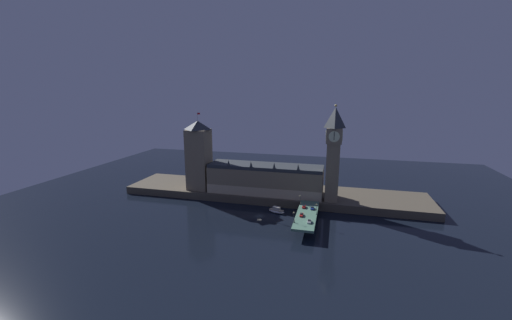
{
  "coord_description": "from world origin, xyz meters",
  "views": [
    {
      "loc": [
        44.47,
        -180.38,
        76.4
      ],
      "look_at": [
        -7.47,
        20.0,
        31.62
      ],
      "focal_mm": 22.0,
      "sensor_mm": 36.0,
      "label": 1
    }
  ],
  "objects_px": {
    "car_northbound_trail": "(301,215)",
    "boat_upstream": "(277,211)",
    "victoria_tower": "(199,155)",
    "car_southbound_trail": "(312,208)",
    "street_lamp_near": "(294,216)",
    "pedestrian_near_rail": "(295,221)",
    "street_lamp_far": "(300,199)",
    "clock_tower": "(333,151)",
    "street_lamp_mid": "(317,208)",
    "pedestrian_far_rail": "(301,203)",
    "car_southbound_lead": "(309,221)",
    "car_northbound_lead": "(304,207)"
  },
  "relations": [
    {
      "from": "victoria_tower",
      "to": "car_northbound_trail",
      "type": "relative_size",
      "value": 12.21
    },
    {
      "from": "car_southbound_lead",
      "to": "pedestrian_far_rail",
      "type": "relative_size",
      "value": 2.67
    },
    {
      "from": "car_southbound_lead",
      "to": "street_lamp_near",
      "type": "distance_m",
      "value": 9.14
    },
    {
      "from": "street_lamp_near",
      "to": "street_lamp_far",
      "type": "relative_size",
      "value": 0.99
    },
    {
      "from": "car_northbound_trail",
      "to": "street_lamp_mid",
      "type": "distance_m",
      "value": 9.8
    },
    {
      "from": "clock_tower",
      "to": "boat_upstream",
      "type": "relative_size",
      "value": 5.58
    },
    {
      "from": "car_northbound_trail",
      "to": "street_lamp_near",
      "type": "xyz_separation_m",
      "value": [
        -3.01,
        -10.73,
        3.2
      ]
    },
    {
      "from": "street_lamp_mid",
      "to": "car_northbound_trail",
      "type": "bearing_deg",
      "value": -154.1
    },
    {
      "from": "car_southbound_trail",
      "to": "pedestrian_far_rail",
      "type": "height_order",
      "value": "pedestrian_far_rail"
    },
    {
      "from": "car_southbound_trail",
      "to": "car_southbound_lead",
      "type": "bearing_deg",
      "value": -90.0
    },
    {
      "from": "clock_tower",
      "to": "street_lamp_near",
      "type": "relative_size",
      "value": 10.18
    },
    {
      "from": "boat_upstream",
      "to": "victoria_tower",
      "type": "bearing_deg",
      "value": 161.37
    },
    {
      "from": "victoria_tower",
      "to": "boat_upstream",
      "type": "height_order",
      "value": "victoria_tower"
    },
    {
      "from": "victoria_tower",
      "to": "car_northbound_lead",
      "type": "bearing_deg",
      "value": -16.97
    },
    {
      "from": "car_northbound_trail",
      "to": "pedestrian_near_rail",
      "type": "bearing_deg",
      "value": -103.83
    },
    {
      "from": "pedestrian_near_rail",
      "to": "street_lamp_near",
      "type": "relative_size",
      "value": 0.3
    },
    {
      "from": "car_northbound_trail",
      "to": "pedestrian_far_rail",
      "type": "xyz_separation_m",
      "value": [
        -2.61,
        18.26,
        0.12
      ]
    },
    {
      "from": "pedestrian_near_rail",
      "to": "victoria_tower",
      "type": "bearing_deg",
      "value": 148.04
    },
    {
      "from": "car_southbound_trail",
      "to": "pedestrian_near_rail",
      "type": "xyz_separation_m",
      "value": [
        -7.83,
        -23.05,
        0.33
      ]
    },
    {
      "from": "victoria_tower",
      "to": "car_northbound_lead",
      "type": "distance_m",
      "value": 87.81
    },
    {
      "from": "car_northbound_lead",
      "to": "boat_upstream",
      "type": "relative_size",
      "value": 0.36
    },
    {
      "from": "pedestrian_near_rail",
      "to": "pedestrian_far_rail",
      "type": "height_order",
      "value": "pedestrian_near_rail"
    },
    {
      "from": "car_southbound_trail",
      "to": "clock_tower",
      "type": "bearing_deg",
      "value": 64.54
    },
    {
      "from": "street_lamp_near",
      "to": "victoria_tower",
      "type": "bearing_deg",
      "value": 147.84
    },
    {
      "from": "car_northbound_trail",
      "to": "pedestrian_far_rail",
      "type": "distance_m",
      "value": 18.45
    },
    {
      "from": "car_northbound_lead",
      "to": "car_northbound_trail",
      "type": "bearing_deg",
      "value": -90.0
    },
    {
      "from": "pedestrian_near_rail",
      "to": "street_lamp_far",
      "type": "xyz_separation_m",
      "value": [
        -0.4,
        29.31,
        2.96
      ]
    },
    {
      "from": "car_northbound_trail",
      "to": "street_lamp_mid",
      "type": "bearing_deg",
      "value": 25.9
    },
    {
      "from": "victoria_tower",
      "to": "pedestrian_near_rail",
      "type": "height_order",
      "value": "victoria_tower"
    },
    {
      "from": "pedestrian_near_rail",
      "to": "boat_upstream",
      "type": "relative_size",
      "value": 0.16
    },
    {
      "from": "street_lamp_mid",
      "to": "boat_upstream",
      "type": "distance_m",
      "value": 30.54
    },
    {
      "from": "car_southbound_lead",
      "to": "street_lamp_mid",
      "type": "relative_size",
      "value": 0.63
    },
    {
      "from": "car_northbound_trail",
      "to": "car_southbound_lead",
      "type": "relative_size",
      "value": 1.1
    },
    {
      "from": "clock_tower",
      "to": "street_lamp_near",
      "type": "bearing_deg",
      "value": -112.5
    },
    {
      "from": "clock_tower",
      "to": "boat_upstream",
      "type": "xyz_separation_m",
      "value": [
        -33.63,
        -17.69,
        -37.48
      ]
    },
    {
      "from": "victoria_tower",
      "to": "pedestrian_far_rail",
      "type": "relative_size",
      "value": 35.86
    },
    {
      "from": "street_lamp_near",
      "to": "street_lamp_mid",
      "type": "relative_size",
      "value": 0.92
    },
    {
      "from": "street_lamp_far",
      "to": "car_northbound_trail",
      "type": "bearing_deg",
      "value": -80.87
    },
    {
      "from": "victoria_tower",
      "to": "car_southbound_trail",
      "type": "relative_size",
      "value": 13.61
    },
    {
      "from": "car_northbound_trail",
      "to": "pedestrian_near_rail",
      "type": "height_order",
      "value": "pedestrian_near_rail"
    },
    {
      "from": "car_northbound_trail",
      "to": "car_southbound_trail",
      "type": "bearing_deg",
      "value": 67.27
    },
    {
      "from": "clock_tower",
      "to": "street_lamp_mid",
      "type": "bearing_deg",
      "value": -103.86
    },
    {
      "from": "car_northbound_trail",
      "to": "boat_upstream",
      "type": "distance_m",
      "value": 25.27
    },
    {
      "from": "victoria_tower",
      "to": "car_southbound_lead",
      "type": "xyz_separation_m",
      "value": [
        86.07,
        -46.63,
        -23.79
      ]
    },
    {
      "from": "car_northbound_trail",
      "to": "car_southbound_lead",
      "type": "xyz_separation_m",
      "value": [
        5.22,
        -8.41,
        -0.03
      ]
    },
    {
      "from": "clock_tower",
      "to": "car_southbound_trail",
      "type": "height_order",
      "value": "clock_tower"
    },
    {
      "from": "pedestrian_near_rail",
      "to": "street_lamp_mid",
      "type": "height_order",
      "value": "street_lamp_mid"
    },
    {
      "from": "clock_tower",
      "to": "street_lamp_far",
      "type": "relative_size",
      "value": 10.09
    },
    {
      "from": "car_northbound_lead",
      "to": "car_northbound_trail",
      "type": "distance_m",
      "value": 13.55
    },
    {
      "from": "car_southbound_trail",
      "to": "boat_upstream",
      "type": "height_order",
      "value": "car_southbound_trail"
    }
  ]
}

